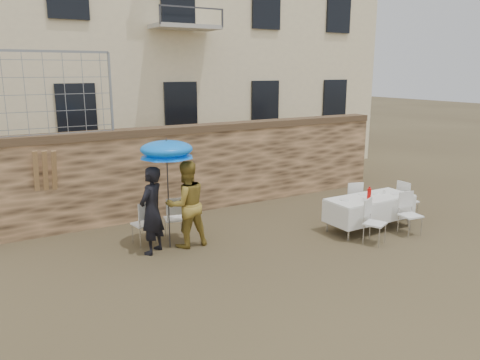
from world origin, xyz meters
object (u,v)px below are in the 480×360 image
couple_chair_left (143,222)px  couple_chair_right (174,217)px  umbrella (167,152)px  table_chair_front_left (375,222)px  man_suit (152,210)px  woman_dress (186,204)px  table_chair_side (407,200)px  table_chair_front_right (411,214)px  banquet_table (370,199)px  soda_bottle (369,194)px  table_chair_back (351,200)px

couple_chair_left → couple_chair_right: bearing=170.3°
umbrella → table_chair_front_left: bearing=-27.7°
umbrella → table_chair_front_left: size_ratio=2.22×
man_suit → woman_dress: 0.75m
couple_chair_right → table_chair_side: size_ratio=1.00×
table_chair_front_left → table_chair_front_right: bearing=-23.2°
man_suit → table_chair_front_left: man_suit is taller
table_chair_front_left → table_chair_front_right: (1.10, 0.00, 0.00)m
couple_chair_right → table_chair_front_left: bearing=157.3°
table_chair_front_right → banquet_table: bearing=130.9°
banquet_table → table_chair_front_right: 0.94m
couple_chair_right → woman_dress: bearing=107.4°
banquet_table → soda_bottle: bearing=-143.1°
table_chair_front_right → table_chair_front_left: bearing=-172.8°
man_suit → table_chair_back: 5.06m
woman_dress → soda_bottle: bearing=162.0°
umbrella → couple_chair_right: umbrella is taller
banquet_table → table_chair_front_left: bearing=-128.7°
man_suit → table_chair_front_right: size_ratio=1.85×
umbrella → table_chair_side: 6.14m
man_suit → umbrella: bearing=156.2°
umbrella → table_chair_front_left: (3.83, -2.01, -1.53)m
couple_chair_right → table_chair_back: same height
table_chair_back → man_suit: bearing=13.4°
woman_dress → table_chair_side: bearing=169.7°
table_chair_front_right → table_chair_back: same height
table_chair_front_right → table_chair_back: (-0.30, 1.55, 0.00)m
table_chair_back → table_chair_side: bearing=167.3°
banquet_table → table_chair_front_right: bearing=-56.3°
woman_dress → couple_chair_right: size_ratio=1.89×
couple_chair_left → banquet_table: couple_chair_left is taller
woman_dress → umbrella: umbrella is taller
couple_chair_right → table_chair_front_left: same height
man_suit → couple_chair_right: bearing=-179.7°
man_suit → table_chair_front_right: 5.67m
banquet_table → table_chair_side: (1.40, 0.10, -0.25)m
couple_chair_left → table_chair_back: size_ratio=1.00×
soda_bottle → table_chair_side: bearing=8.9°
man_suit → table_chair_back: man_suit is taller
man_suit → couple_chair_left: 0.69m
banquet_table → umbrella: bearing=164.1°
woman_dress → soda_bottle: 4.09m
table_chair_front_left → couple_chair_left: bearing=126.6°
woman_dress → table_chair_front_left: size_ratio=1.89×
couple_chair_left → table_chair_front_right: bearing=145.4°
man_suit → couple_chair_left: size_ratio=1.85×
umbrella → banquet_table: size_ratio=1.01×
couple_chair_left → banquet_table: size_ratio=0.46×
umbrella → couple_chair_right: 1.63m
table_chair_back → table_chair_side: 1.39m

